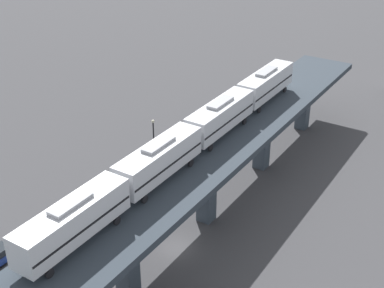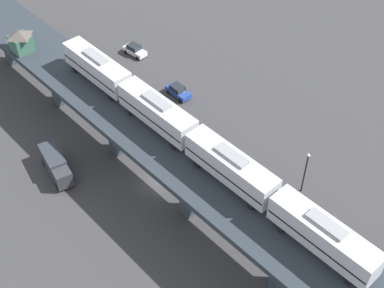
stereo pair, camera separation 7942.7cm
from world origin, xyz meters
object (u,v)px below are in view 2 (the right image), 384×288
Objects in this scene: street_lamp at (305,170)px; street_car_black at (360,276)px; delivery_truck at (56,164)px; subway_train at (192,138)px; signal_hut at (21,40)px; street_car_blue at (178,91)px; street_car_white at (135,50)px.

street_car_black is at bearing 75.58° from street_lamp.
delivery_truck is (22.34, -34.65, 0.82)m from street_car_black.
subway_train is 11.15× the size of street_car_black.
signal_hut reaches higher than delivery_truck.
subway_train reaches higher than street_car_black.
street_car_blue is (-10.15, -19.67, -10.51)m from subway_train.
street_lamp reaches higher than street_car_blue.
street_car_blue is at bearing 148.03° from signal_hut.
subway_train is 13.35× the size of signal_hut.
street_car_black is at bearing 115.15° from subway_train.
signal_hut is 56.31m from street_car_black.
signal_hut is at bearing -73.78° from subway_train.
subway_train reaches higher than street_car_white.
street_car_white is at bearing -85.34° from street_lamp.
street_car_white and street_car_blue have the same top height.
subway_train reaches higher than street_car_blue.
street_lamp is at bearing 96.57° from street_car_blue.
street_car_white is 53.99m from street_car_black.
delivery_truck is at bearing 40.49° from street_car_white.
delivery_truck is at bearing 13.30° from street_car_blue.
street_car_white is at bearing -106.41° from subway_train.
signal_hut is 0.80× the size of street_car_blue.
subway_train reaches higher than delivery_truck.
street_car_white is at bearing -90.34° from street_car_black.
street_car_black is at bearing 89.66° from street_car_white.
delivery_truck is (22.91, 5.41, 0.82)m from street_car_blue.
street_car_blue is 23.56m from delivery_truck.
subway_train is at bearing 73.59° from street_car_white.
street_lamp is at bearing 153.85° from subway_train.
street_car_blue is 0.67× the size of street_lamp.
signal_hut is 19.98m from delivery_truck.
signal_hut reaches higher than street_car_blue.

